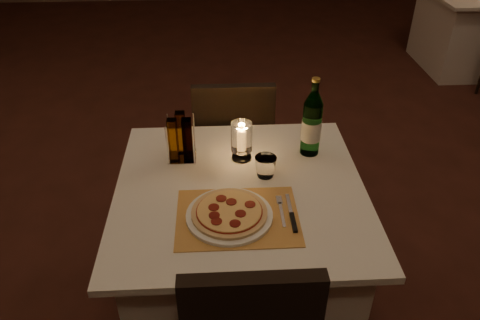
{
  "coord_description": "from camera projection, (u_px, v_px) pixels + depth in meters",
  "views": [
    {
      "loc": [
        -0.09,
        -2.01,
        1.88
      ],
      "look_at": [
        -0.01,
        -0.5,
        0.86
      ],
      "focal_mm": 35.0,
      "sensor_mm": 36.0,
      "label": 1
    }
  ],
  "objects": [
    {
      "name": "plate",
      "position": [
        229.0,
        215.0,
        1.72
      ],
      "size": [
        0.32,
        0.32,
        0.01
      ],
      "primitive_type": "cylinder",
      "color": "white",
      "rests_on": "placemat"
    },
    {
      "name": "chair_far",
      "position": [
        233.0,
        136.0,
        2.57
      ],
      "size": [
        0.42,
        0.42,
        0.9
      ],
      "color": "black",
      "rests_on": "ground"
    },
    {
      "name": "tumbler",
      "position": [
        266.0,
        167.0,
        1.92
      ],
      "size": [
        0.09,
        0.09,
        0.09
      ],
      "primitive_type": null,
      "color": "white",
      "rests_on": "main_table"
    },
    {
      "name": "main_table",
      "position": [
        240.0,
        253.0,
        2.08
      ],
      "size": [
        1.0,
        1.0,
        0.74
      ],
      "color": "silver",
      "rests_on": "ground"
    },
    {
      "name": "placemat",
      "position": [
        238.0,
        217.0,
        1.72
      ],
      "size": [
        0.45,
        0.34,
        0.0
      ],
      "primitive_type": "cube",
      "color": "#C78E45",
      "rests_on": "main_table"
    },
    {
      "name": "pizza",
      "position": [
        229.0,
        212.0,
        1.71
      ],
      "size": [
        0.28,
        0.28,
        0.02
      ],
      "color": "#D8B77F",
      "rests_on": "plate"
    },
    {
      "name": "water_bottle",
      "position": [
        312.0,
        124.0,
        2.01
      ],
      "size": [
        0.09,
        0.09,
        0.36
      ],
      "color": "#57A35C",
      "rests_on": "main_table"
    },
    {
      "name": "cruet_caddy",
      "position": [
        181.0,
        139.0,
        1.99
      ],
      "size": [
        0.12,
        0.12,
        0.21
      ],
      "color": "white",
      "rests_on": "main_table"
    },
    {
      "name": "knife",
      "position": [
        293.0,
        218.0,
        1.71
      ],
      "size": [
        0.02,
        0.22,
        0.01
      ],
      "color": "black",
      "rests_on": "placemat"
    },
    {
      "name": "fork",
      "position": [
        281.0,
        209.0,
        1.76
      ],
      "size": [
        0.02,
        0.18,
        0.0
      ],
      "color": "silver",
      "rests_on": "placemat"
    },
    {
      "name": "hurricane_candle",
      "position": [
        242.0,
        138.0,
        1.99
      ],
      "size": [
        0.09,
        0.09,
        0.17
      ],
      "color": "white",
      "rests_on": "main_table"
    },
    {
      "name": "floor",
      "position": [
        237.0,
        235.0,
        2.73
      ],
      "size": [
        8.0,
        10.0,
        0.02
      ],
      "primitive_type": "cube",
      "color": "#411C14",
      "rests_on": "ground"
    },
    {
      "name": "neighbor_table_right",
      "position": [
        473.0,
        30.0,
        4.58
      ],
      "size": [
        1.0,
        1.0,
        0.74
      ],
      "color": "silver",
      "rests_on": "ground"
    }
  ]
}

